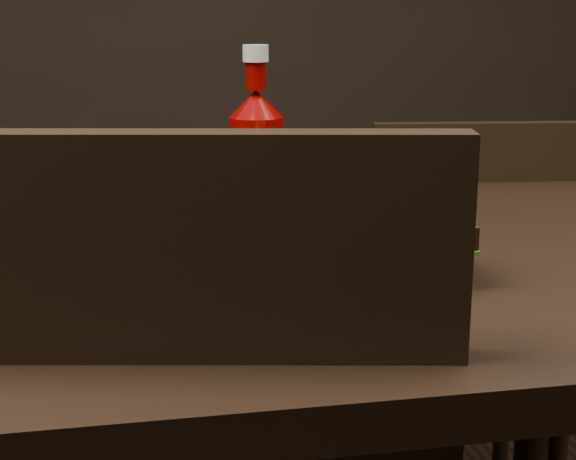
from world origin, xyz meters
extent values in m
cube|color=black|center=(0.00, 0.00, 0.73)|extent=(1.20, 0.80, 0.04)
cube|color=black|center=(0.45, 0.50, 0.43)|extent=(0.43, 0.43, 0.04)
cylinder|color=white|center=(0.02, -0.12, 0.76)|extent=(0.28, 0.28, 0.01)
cube|color=beige|center=(0.02, -0.13, 0.77)|extent=(0.11, 0.11, 0.03)
cube|color=beige|center=(0.14, -0.14, 0.77)|extent=(0.11, 0.10, 0.03)
cylinder|color=#7E0301|center=(0.03, 0.16, 0.81)|extent=(0.08, 0.08, 0.14)
cylinder|color=white|center=(0.19, 0.13, 0.81)|extent=(0.09, 0.09, 0.10)
camera|label=1|loc=(-0.14, -0.94, 1.02)|focal=55.00mm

